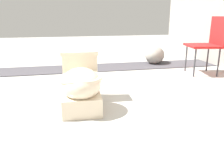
# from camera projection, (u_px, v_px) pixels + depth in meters

# --- Properties ---
(ground_plane) EXTENTS (14.00, 14.00, 0.00)m
(ground_plane) POSITION_uv_depth(u_px,v_px,m) (57.00, 102.00, 2.21)
(ground_plane) COLOR #A8A59E
(gravel_strip) EXTENTS (0.56, 8.00, 0.01)m
(gravel_strip) POSITION_uv_depth(u_px,v_px,m) (91.00, 68.00, 3.61)
(gravel_strip) COLOR #423F44
(gravel_strip) RESTS_ON ground
(toilet) EXTENTS (0.65, 0.41, 0.52)m
(toilet) POSITION_uv_depth(u_px,v_px,m) (81.00, 84.00, 2.05)
(toilet) COLOR beige
(toilet) RESTS_ON ground
(folding_chair_left) EXTENTS (0.51, 0.51, 0.83)m
(folding_chair_left) POSITION_uv_depth(u_px,v_px,m) (211.00, 39.00, 3.16)
(folding_chair_left) COLOR red
(folding_chair_left) RESTS_ON ground
(boulder_near) EXTENTS (0.53, 0.53, 0.31)m
(boulder_near) POSITION_uv_depth(u_px,v_px,m) (155.00, 55.00, 3.93)
(boulder_near) COLOR gray
(boulder_near) RESTS_ON ground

